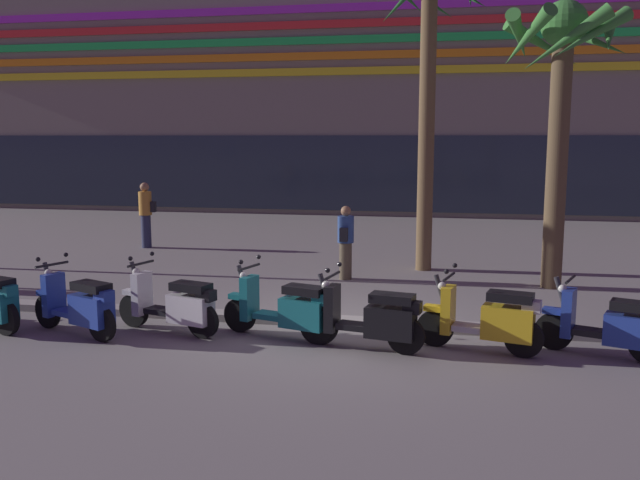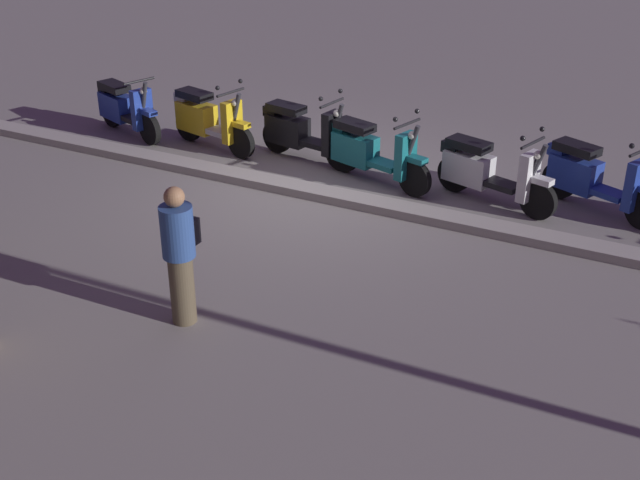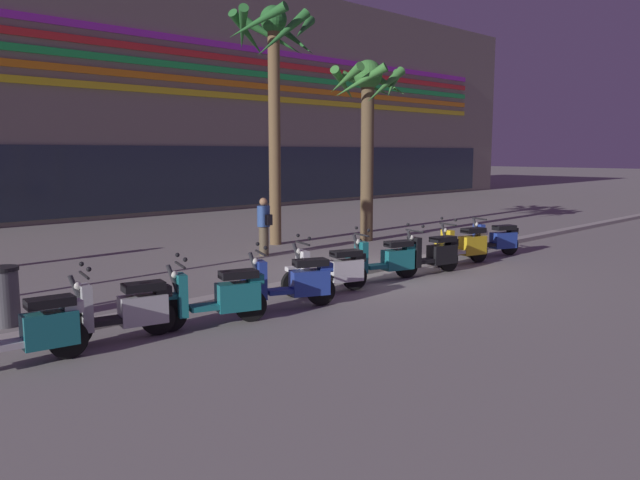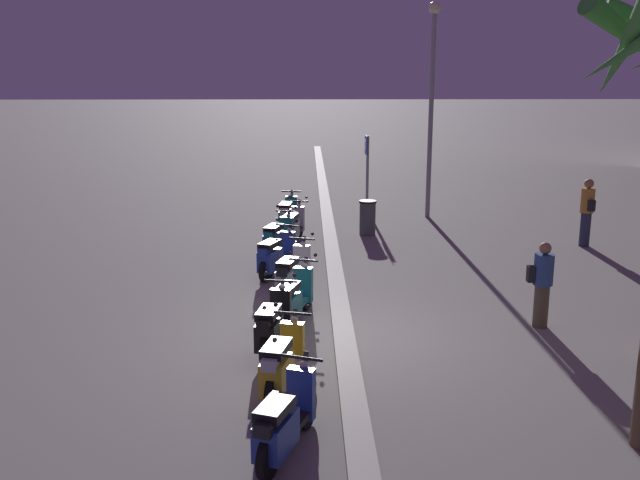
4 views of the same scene
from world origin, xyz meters
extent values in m
plane|color=gray|center=(0.00, 0.00, 0.00)|extent=(200.00, 200.00, 0.00)
cube|color=#ADA89E|center=(0.00, 0.23, 0.06)|extent=(60.00, 0.36, 0.12)
cube|color=gray|center=(4.62, 22.46, 5.41)|extent=(51.90, 14.56, 10.81)
cube|color=yellow|center=(4.62, 15.12, 5.33)|extent=(44.11, 0.10, 0.28)
cube|color=orange|center=(4.62, 15.12, 5.89)|extent=(44.11, 0.10, 0.28)
cube|color=#23CC51|center=(4.62, 15.12, 6.45)|extent=(44.11, 0.10, 0.28)
cube|color=red|center=(4.62, 15.12, 7.01)|extent=(44.11, 0.10, 0.28)
cube|color=#B733D6|center=(4.62, 15.12, 7.57)|extent=(44.11, 0.10, 0.28)
cube|color=#283342|center=(4.62, 15.13, 1.60)|extent=(46.71, 0.12, 2.80)
cylinder|color=black|center=(-7.71, -0.99, 0.26)|extent=(0.53, 0.17, 0.52)
cube|color=silver|center=(-8.43, -0.89, 0.32)|extent=(0.63, 0.36, 0.08)
cube|color=#197075|center=(-7.93, -0.96, 0.44)|extent=(0.72, 0.41, 0.45)
cube|color=black|center=(-7.91, -0.96, 0.80)|extent=(0.63, 0.38, 0.12)
cube|color=silver|center=(-7.63, -1.00, 0.70)|extent=(0.26, 0.23, 0.16)
cylinder|color=black|center=(-7.46, -0.58, 0.26)|extent=(0.53, 0.21, 0.52)
cylinder|color=black|center=(-6.28, -0.85, 0.26)|extent=(0.53, 0.21, 0.52)
cube|color=black|center=(-6.92, -0.70, 0.32)|extent=(0.65, 0.41, 0.08)
cube|color=silver|center=(-6.49, -0.80, 0.42)|extent=(0.73, 0.46, 0.43)
cube|color=black|center=(-6.48, -0.80, 0.76)|extent=(0.65, 0.42, 0.12)
cube|color=silver|center=(-7.28, -0.62, 0.55)|extent=(0.21, 0.36, 0.66)
cube|color=silver|center=(-7.46, -0.58, 0.55)|extent=(0.35, 0.23, 0.08)
cylinder|color=#333338|center=(-7.36, -0.60, 0.70)|extent=(0.29, 0.13, 0.69)
cylinder|color=black|center=(-7.28, -0.62, 1.02)|extent=(0.16, 0.56, 0.04)
sphere|color=white|center=(-7.38, -0.60, 0.88)|extent=(0.12, 0.12, 0.12)
cube|color=black|center=(-6.20, -0.87, 0.66)|extent=(0.28, 0.25, 0.16)
sphere|color=black|center=(-7.32, -0.86, 1.14)|extent=(0.07, 0.07, 0.07)
sphere|color=black|center=(-7.21, -0.39, 1.14)|extent=(0.07, 0.07, 0.07)
cylinder|color=black|center=(-6.06, -0.82, 0.26)|extent=(0.52, 0.26, 0.52)
cylinder|color=black|center=(-4.81, -1.23, 0.26)|extent=(0.52, 0.26, 0.52)
cube|color=#197075|center=(-5.48, -1.01, 0.32)|extent=(0.66, 0.46, 0.08)
cube|color=#197075|center=(-5.02, -1.16, 0.44)|extent=(0.75, 0.52, 0.45)
cube|color=black|center=(-5.00, -1.17, 0.80)|extent=(0.66, 0.47, 0.12)
cube|color=#197075|center=(-5.89, -0.88, 0.55)|extent=(0.24, 0.37, 0.66)
cube|color=#197075|center=(-6.06, -0.82, 0.55)|extent=(0.35, 0.25, 0.08)
cylinder|color=#333338|center=(-5.96, -0.85, 0.70)|extent=(0.29, 0.16, 0.69)
cylinder|color=black|center=(-5.89, -0.88, 1.02)|extent=(0.21, 0.54, 0.04)
sphere|color=white|center=(-5.98, -0.85, 0.88)|extent=(0.12, 0.12, 0.12)
cube|color=#197075|center=(-4.74, -1.26, 0.70)|extent=(0.29, 0.27, 0.16)
sphere|color=black|center=(-5.94, -1.11, 1.14)|extent=(0.07, 0.07, 0.07)
sphere|color=black|center=(-5.79, -0.66, 1.14)|extent=(0.07, 0.07, 0.07)
cylinder|color=black|center=(-4.43, -0.75, 0.26)|extent=(0.52, 0.30, 0.52)
cylinder|color=black|center=(-3.24, -1.26, 0.26)|extent=(0.52, 0.30, 0.52)
cube|color=#233D9E|center=(-3.88, -0.99, 0.32)|extent=(0.66, 0.49, 0.08)
cube|color=#233D9E|center=(-3.44, -1.17, 0.44)|extent=(0.75, 0.56, 0.44)
cube|color=black|center=(-3.42, -1.18, 0.79)|extent=(0.67, 0.51, 0.12)
cube|color=#233D9E|center=(-4.26, -0.82, 0.55)|extent=(0.26, 0.37, 0.66)
cube|color=#233D9E|center=(-4.43, -0.75, 0.55)|extent=(0.36, 0.27, 0.08)
cylinder|color=#333338|center=(-4.34, -0.79, 0.70)|extent=(0.29, 0.18, 0.69)
cylinder|color=black|center=(-4.26, -0.82, 1.02)|extent=(0.26, 0.53, 0.04)
sphere|color=white|center=(-4.35, -0.78, 0.88)|extent=(0.12, 0.12, 0.12)
cube|color=#233D9E|center=(-3.16, -1.29, 0.69)|extent=(0.30, 0.28, 0.16)
sphere|color=black|center=(-4.34, -1.05, 1.14)|extent=(0.07, 0.07, 0.07)
sphere|color=black|center=(-4.15, -0.61, 1.14)|extent=(0.07, 0.07, 0.07)
cylinder|color=black|center=(-3.14, -0.44, 0.26)|extent=(0.53, 0.24, 0.52)
cylinder|color=black|center=(-1.86, -0.82, 0.26)|extent=(0.53, 0.24, 0.52)
cube|color=black|center=(-2.55, -0.62, 0.32)|extent=(0.66, 0.44, 0.08)
cube|color=white|center=(-2.07, -0.76, 0.41)|extent=(0.74, 0.50, 0.42)
cube|color=black|center=(-2.05, -0.77, 0.75)|extent=(0.66, 0.46, 0.12)
cube|color=white|center=(-2.97, -0.49, 0.55)|extent=(0.23, 0.37, 0.66)
cube|color=white|center=(-3.14, -0.44, 0.55)|extent=(0.35, 0.24, 0.08)
cylinder|color=#333338|center=(-3.04, -0.47, 0.70)|extent=(0.29, 0.15, 0.69)
cylinder|color=black|center=(-2.97, -0.49, 1.02)|extent=(0.20, 0.55, 0.04)
sphere|color=white|center=(-3.06, -0.46, 0.88)|extent=(0.12, 0.12, 0.12)
cube|color=black|center=(-1.78, -0.85, 0.65)|extent=(0.29, 0.26, 0.16)
sphere|color=black|center=(-3.01, -0.73, 1.14)|extent=(0.07, 0.07, 0.07)
sphere|color=black|center=(-2.88, -0.27, 1.14)|extent=(0.07, 0.07, 0.07)
cylinder|color=black|center=(-1.42, -0.40, 0.26)|extent=(0.53, 0.24, 0.52)
cylinder|color=black|center=(-0.14, -0.78, 0.26)|extent=(0.53, 0.24, 0.52)
cube|color=#197075|center=(-0.83, -0.58, 0.32)|extent=(0.65, 0.44, 0.08)
cube|color=#197075|center=(-0.36, -0.72, 0.42)|extent=(0.74, 0.50, 0.43)
cube|color=black|center=(-0.34, -0.72, 0.77)|extent=(0.66, 0.46, 0.12)
cube|color=#197075|center=(-1.25, -0.45, 0.55)|extent=(0.23, 0.37, 0.66)
cube|color=#197075|center=(-1.42, -0.40, 0.55)|extent=(0.35, 0.24, 0.08)
cylinder|color=#333338|center=(-1.32, -0.43, 0.70)|extent=(0.29, 0.15, 0.69)
cylinder|color=black|center=(-1.25, -0.45, 1.02)|extent=(0.20, 0.55, 0.04)
sphere|color=white|center=(-1.34, -0.43, 0.88)|extent=(0.12, 0.12, 0.12)
cube|color=#197075|center=(-0.07, -0.80, 0.67)|extent=(0.29, 0.26, 0.16)
sphere|color=black|center=(-1.29, -0.69, 1.14)|extent=(0.07, 0.07, 0.07)
sphere|color=black|center=(-1.16, -0.23, 1.14)|extent=(0.07, 0.07, 0.07)
cylinder|color=black|center=(-0.09, -0.79, 0.26)|extent=(0.53, 0.19, 0.52)
cylinder|color=black|center=(1.14, -1.02, 0.26)|extent=(0.53, 0.19, 0.52)
cube|color=black|center=(0.48, -0.90, 0.32)|extent=(0.64, 0.39, 0.08)
cube|color=black|center=(0.92, -0.98, 0.42)|extent=(0.73, 0.44, 0.43)
cube|color=black|center=(0.94, -0.99, 0.77)|extent=(0.64, 0.40, 0.12)
cube|color=black|center=(0.08, -0.82, 0.55)|extent=(0.20, 0.36, 0.66)
cube|color=black|center=(-0.09, -0.79, 0.55)|extent=(0.34, 0.22, 0.08)
cylinder|color=#333338|center=(0.01, -0.81, 0.70)|extent=(0.29, 0.12, 0.69)
cylinder|color=black|center=(0.08, -0.82, 1.02)|extent=(0.14, 0.56, 0.04)
sphere|color=white|center=(-0.01, -0.81, 0.88)|extent=(0.12, 0.12, 0.12)
cube|color=black|center=(1.22, -1.04, 0.67)|extent=(0.27, 0.24, 0.16)
sphere|color=black|center=(0.06, -1.06, 1.14)|extent=(0.07, 0.07, 0.07)
sphere|color=black|center=(0.15, -0.59, 1.14)|extent=(0.07, 0.07, 0.07)
cylinder|color=black|center=(1.52, -0.56, 0.26)|extent=(0.53, 0.22, 0.52)
cylinder|color=black|center=(2.71, -0.85, 0.26)|extent=(0.53, 0.22, 0.52)
cube|color=silver|center=(2.07, -0.69, 0.32)|extent=(0.65, 0.41, 0.08)
cube|color=gold|center=(2.50, -0.79, 0.45)|extent=(0.74, 0.47, 0.46)
cube|color=black|center=(2.52, -0.80, 0.82)|extent=(0.65, 0.43, 0.12)
cube|color=gold|center=(1.70, -0.60, 0.55)|extent=(0.22, 0.36, 0.66)
cube|color=gold|center=(1.52, -0.56, 0.55)|extent=(0.35, 0.23, 0.08)
cylinder|color=#333338|center=(1.62, -0.58, 0.70)|extent=(0.29, 0.14, 0.69)
cylinder|color=black|center=(1.70, -0.60, 1.02)|extent=(0.17, 0.55, 0.04)
sphere|color=white|center=(1.60, -0.58, 0.88)|extent=(0.12, 0.12, 0.12)
cube|color=silver|center=(2.79, -0.87, 0.72)|extent=(0.28, 0.25, 0.16)
sphere|color=black|center=(1.66, -0.84, 1.14)|extent=(0.07, 0.07, 0.07)
sphere|color=black|center=(1.77, -0.37, 1.14)|extent=(0.07, 0.07, 0.07)
cylinder|color=black|center=(3.16, -0.40, 0.26)|extent=(0.52, 0.27, 0.52)
cylinder|color=black|center=(4.30, -0.82, 0.26)|extent=(0.52, 0.27, 0.52)
cube|color=black|center=(3.68, -0.59, 0.32)|extent=(0.66, 0.47, 0.08)
cube|color=#233D9E|center=(4.09, -0.74, 0.41)|extent=(0.75, 0.54, 0.42)
cube|color=black|center=(4.11, -0.75, 0.75)|extent=(0.67, 0.49, 0.12)
cube|color=#233D9E|center=(3.33, -0.46, 0.55)|extent=(0.25, 0.37, 0.66)
cube|color=#233D9E|center=(3.16, -0.40, 0.55)|extent=(0.36, 0.26, 0.08)
cylinder|color=#333338|center=(3.26, -0.43, 0.70)|extent=(0.29, 0.16, 0.69)
cylinder|color=black|center=(3.33, -0.46, 1.02)|extent=(0.23, 0.54, 0.04)
sphere|color=white|center=(3.24, -0.43, 0.88)|extent=(0.12, 0.12, 0.12)
cube|color=black|center=(4.37, -0.85, 0.65)|extent=(0.29, 0.27, 0.16)
cylinder|color=brown|center=(1.14, 5.08, 3.24)|extent=(0.35, 0.35, 6.48)
sphere|color=#286B2D|center=(1.14, 5.08, 6.48)|extent=(0.77, 0.77, 0.77)
cone|color=#286B2D|center=(1.94, 5.12, 6.05)|extent=(0.37, 1.78, 1.30)
cone|color=#286B2D|center=(1.70, 5.71, 6.11)|extent=(1.55, 1.42, 1.19)
cone|color=#286B2D|center=(0.85, 5.86, 6.09)|extent=(1.79, 0.88, 1.22)
cone|color=#286B2D|center=(0.42, 5.59, 6.18)|extent=(1.31, 1.69, 1.05)
cone|color=#286B2D|center=(0.28, 4.78, 6.24)|extent=(0.90, 1.89, 0.94)
cone|color=#286B2D|center=(0.86, 4.40, 5.95)|extent=(1.63, 0.87, 1.47)
cone|color=#286B2D|center=(1.62, 4.34, 6.19)|extent=(1.72, 1.27, 1.04)
cylinder|color=brown|center=(3.69, 3.72, 2.52)|extent=(0.39, 0.39, 5.04)
sphere|color=#3D8438|center=(3.69, 3.72, 5.04)|extent=(0.87, 0.87, 0.87)
cone|color=#3D8438|center=(4.46, 3.57, 4.79)|extent=(0.60, 1.71, 0.96)
cone|color=#3D8438|center=(4.28, 4.25, 4.80)|extent=(1.34, 1.45, 0.94)
cone|color=#3D8438|center=(3.40, 4.44, 4.76)|extent=(1.65, 0.88, 1.01)
cone|color=#3D8438|center=(2.90, 3.92, 4.85)|extent=(0.70, 1.73, 0.86)
cone|color=#3D8438|center=(2.99, 3.41, 4.75)|extent=(0.94, 1.63, 1.03)
cone|color=#3D8438|center=(3.63, 3.02, 4.65)|extent=(1.59, 0.41, 1.22)
cone|color=#3D8438|center=(4.05, 3.06, 4.74)|extent=(1.58, 1.04, 1.06)
cylinder|color=brown|center=(-0.43, 3.74, 0.39)|extent=(0.26, 0.26, 0.78)
cylinder|color=#2D4C8C|center=(-0.43, 3.74, 1.05)|extent=(0.34, 0.34, 0.55)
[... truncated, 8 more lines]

